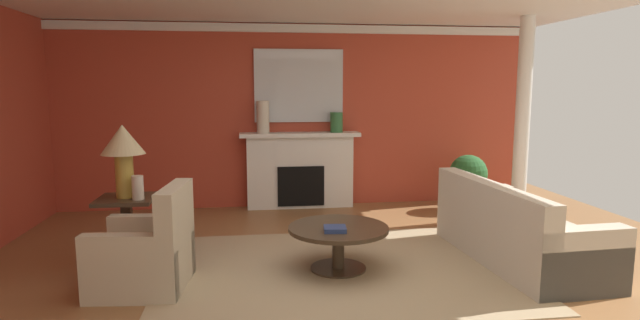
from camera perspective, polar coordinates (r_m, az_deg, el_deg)
ground_plane at (r=4.99m, az=0.39°, el=-13.28°), size 9.14×9.14×0.00m
wall_fireplace at (r=7.89m, az=-2.93°, el=4.91°), size 7.63×0.12×2.77m
crown_moulding at (r=7.84m, az=-2.95°, el=14.44°), size 7.63×0.08×0.12m
area_rug at (r=5.26m, az=2.04°, el=-12.09°), size 3.49×2.64×0.01m
fireplace at (r=7.78m, az=-2.23°, el=-1.35°), size 1.80×0.35×1.15m
mantel_mirror at (r=7.79m, az=-2.37°, el=8.26°), size 1.34×0.04×1.09m
sofa at (r=5.79m, az=20.89°, el=-7.69°), size 1.02×2.15×0.85m
armchair_near_window at (r=4.98m, az=-18.83°, el=-10.05°), size 0.88×0.88×0.95m
coffee_table at (r=5.16m, az=2.06°, el=-8.65°), size 1.00×1.00×0.45m
side_table at (r=5.70m, az=-20.69°, el=-6.87°), size 0.56×0.56×0.70m
table_lamp at (r=5.55m, az=-21.11°, el=1.39°), size 0.44×0.44×0.75m
vase_mantel_right at (r=7.71m, az=1.85°, el=4.22°), size 0.19×0.19×0.30m
vase_on_side_table at (r=5.46m, az=-19.65°, el=-2.92°), size 0.11×0.11×0.24m
vase_mantel_left at (r=7.60m, az=-6.38°, el=4.78°), size 0.19×0.19×0.48m
book_red_cover at (r=4.96m, az=1.68°, el=-7.69°), size 0.23×0.22×0.04m
potted_plant at (r=7.93m, az=16.19°, el=-1.88°), size 0.56×0.56×0.83m
column_white at (r=7.56m, az=21.64°, el=4.22°), size 0.20×0.20×2.77m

